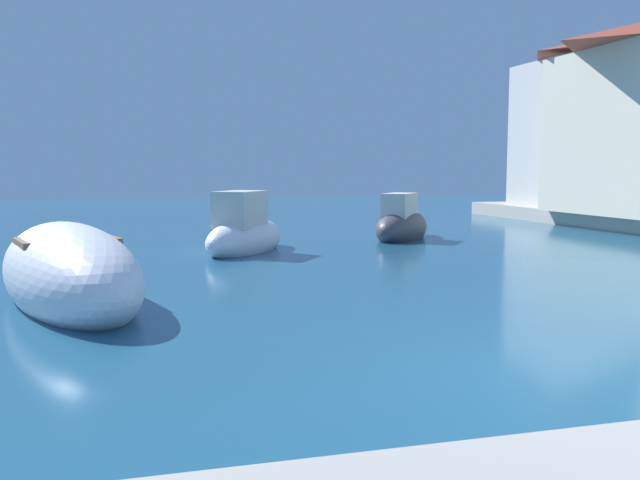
# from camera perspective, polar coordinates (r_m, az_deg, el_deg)

# --- Properties ---
(ground) EXTENTS (80.00, 80.00, 0.00)m
(ground) POSITION_cam_1_polar(r_m,az_deg,el_deg) (7.23, 23.89, -10.55)
(ground) COLOR #1E5170
(moored_boat_0) EXTENTS (2.82, 3.06, 1.53)m
(moored_boat_0) POSITION_cam_1_polar(r_m,az_deg,el_deg) (19.60, 6.74, 1.22)
(moored_boat_0) COLOR #3F3F47
(moored_boat_0) RESTS_ON ground
(moored_boat_2) EXTENTS (3.00, 5.29, 1.54)m
(moored_boat_2) POSITION_cam_1_polar(r_m,az_deg,el_deg) (10.90, -19.99, -2.65)
(moored_boat_2) COLOR white
(moored_boat_2) RESTS_ON ground
(moored_boat_5) EXTENTS (2.86, 3.35, 1.69)m
(moored_boat_5) POSITION_cam_1_polar(r_m,az_deg,el_deg) (16.52, -6.24, 0.51)
(moored_boat_5) COLOR white
(moored_boat_5) RESTS_ON ground
(waterfront_building_far) EXTENTS (5.33, 8.30, 6.40)m
(waterfront_building_far) POSITION_cam_1_polar(r_m,az_deg,el_deg) (27.68, 23.98, 9.10)
(waterfront_building_far) COLOR beige
(waterfront_building_far) RESTS_ON quay_promenade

